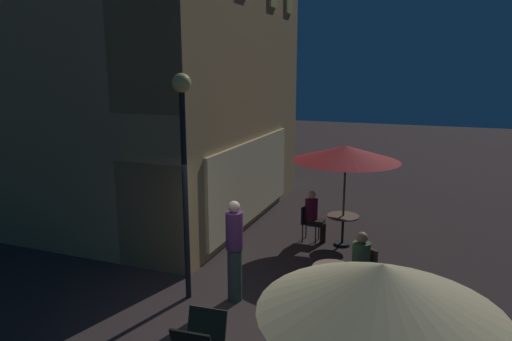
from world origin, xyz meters
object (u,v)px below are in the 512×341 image
at_px(cafe_table_0, 343,223).
at_px(patron_seated_0, 314,213).
at_px(patron_standing_4, 235,250).
at_px(cafe_chair_0, 308,219).
at_px(cafe_table_2, 332,278).
at_px(patio_umbrella_0, 346,154).
at_px(street_lamp_near_corner, 184,145).
at_px(patron_seated_3, 359,260).
at_px(patio_umbrella_1, 382,289).
at_px(cafe_chair_4, 364,266).
at_px(cafe_chair_3, 331,298).

xyz_separation_m(cafe_table_0, patron_seated_0, (0.00, 0.71, 0.16)).
bearing_deg(patron_standing_4, cafe_chair_0, -47.09).
distance_m(cafe_table_2, patron_seated_0, 3.11).
xyz_separation_m(patio_umbrella_0, patron_standing_4, (-3.35, 1.32, -1.26)).
bearing_deg(street_lamp_near_corner, patron_seated_0, -22.00).
bearing_deg(patron_seated_0, patron_seated_3, -58.29).
bearing_deg(patron_seated_0, cafe_chair_0, 180.00).
height_order(patio_umbrella_1, cafe_chair_0, patio_umbrella_1).
bearing_deg(cafe_table_2, street_lamp_near_corner, 104.67).
height_order(patron_seated_3, patron_standing_4, patron_standing_4).
xyz_separation_m(cafe_table_2, cafe_chair_4, (0.68, -0.45, 0.01)).
bearing_deg(patron_seated_3, patio_umbrella_1, 44.47).
bearing_deg(cafe_table_2, patron_seated_0, 20.06).
bearing_deg(cafe_chair_4, patio_umbrella_1, 42.98).
xyz_separation_m(patio_umbrella_1, patron_seated_3, (3.69, 0.72, -1.29)).
relative_size(street_lamp_near_corner, patron_seated_0, 3.21).
height_order(patron_seated_0, patron_standing_4, patron_standing_4).
xyz_separation_m(patio_umbrella_1, patron_standing_4, (2.69, 2.77, -1.02)).
relative_size(patio_umbrella_0, patron_seated_3, 2.04).
bearing_deg(cafe_table_0, cafe_chair_4, -160.21).
height_order(cafe_table_0, cafe_chair_3, cafe_chair_3).
bearing_deg(patron_seated_0, cafe_chair_3, -71.70).
xyz_separation_m(patio_umbrella_1, patron_seated_0, (6.05, 2.16, -1.27)).
bearing_deg(patio_umbrella_1, patron_seated_0, 19.62).
relative_size(cafe_table_0, cafe_chair_3, 0.78).
distance_m(cafe_table_2, cafe_chair_4, 0.82).
bearing_deg(patron_seated_3, street_lamp_near_corner, -33.59).
distance_m(patio_umbrella_1, cafe_chair_0, 6.63).
relative_size(patio_umbrella_1, cafe_chair_3, 2.60).
xyz_separation_m(cafe_chair_0, cafe_chair_3, (-3.75, -1.36, 0.03)).
bearing_deg(cafe_chair_4, patron_seated_0, -112.35).
height_order(street_lamp_near_corner, patio_umbrella_1, street_lamp_near_corner).
relative_size(cafe_table_0, patron_standing_4, 0.40).
distance_m(patio_umbrella_0, patron_standing_4, 3.82).
relative_size(street_lamp_near_corner, cafe_chair_0, 4.63).
bearing_deg(patron_standing_4, cafe_chair_4, -101.31).
relative_size(patio_umbrella_0, patron_seated_0, 1.96).
bearing_deg(patron_seated_3, patron_seated_0, -115.12).
height_order(patio_umbrella_0, patio_umbrella_1, patio_umbrella_0).
xyz_separation_m(cafe_chair_3, patron_seated_3, (1.40, -0.22, 0.12)).
height_order(cafe_table_2, patio_umbrella_0, patio_umbrella_0).
height_order(cafe_table_2, cafe_chair_3, cafe_chair_3).
height_order(cafe_table_0, patron_seated_3, patron_seated_3).
xyz_separation_m(cafe_table_2, patio_umbrella_1, (-3.13, -1.09, 1.46)).
xyz_separation_m(cafe_table_2, patron_seated_3, (0.56, -0.37, 0.17)).
distance_m(cafe_table_0, cafe_table_2, 2.93).
xyz_separation_m(cafe_chair_0, cafe_chair_4, (-2.23, -1.66, -0.01)).
bearing_deg(patron_seated_0, patron_standing_4, -99.99).
xyz_separation_m(street_lamp_near_corner, patio_umbrella_0, (3.57, -2.16, -0.62)).
distance_m(cafe_table_0, cafe_chair_3, 3.78).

